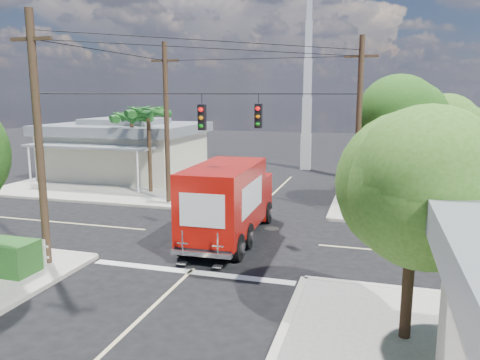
% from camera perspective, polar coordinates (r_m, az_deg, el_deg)
% --- Properties ---
extents(ground, '(120.00, 120.00, 0.00)m').
position_cam_1_polar(ground, '(20.71, -1.56, -6.95)').
color(ground, black).
rests_on(ground, ground).
extents(sidewalk_ne, '(14.12, 14.12, 0.14)m').
position_cam_1_polar(sidewalk_ne, '(30.70, 24.92, -2.08)').
color(sidewalk_ne, gray).
rests_on(sidewalk_ne, ground).
extents(sidewalk_nw, '(14.12, 14.12, 0.14)m').
position_cam_1_polar(sidewalk_nw, '(34.73, -13.26, -0.05)').
color(sidewalk_nw, gray).
rests_on(sidewalk_nw, ground).
extents(road_markings, '(32.00, 32.00, 0.01)m').
position_cam_1_polar(road_markings, '(19.38, -2.90, -8.17)').
color(road_markings, beige).
rests_on(road_markings, ground).
extents(building_nw, '(10.80, 10.20, 4.30)m').
position_cam_1_polar(building_nw, '(36.34, -13.72, 3.81)').
color(building_nw, beige).
rests_on(building_nw, sidewalk_nw).
extents(radio_tower, '(0.80, 0.80, 17.00)m').
position_cam_1_polar(radio_tower, '(39.23, 8.18, 9.46)').
color(radio_tower, silver).
rests_on(radio_tower, ground).
extents(tree_ne_front, '(4.21, 4.14, 6.66)m').
position_cam_1_polar(tree_ne_front, '(25.65, 18.90, 6.67)').
color(tree_ne_front, '#422D1C').
rests_on(tree_ne_front, sidewalk_ne).
extents(tree_ne_back, '(3.77, 3.66, 5.82)m').
position_cam_1_polar(tree_ne_back, '(28.11, 23.96, 5.43)').
color(tree_ne_back, '#422D1C').
rests_on(tree_ne_back, sidewalk_ne).
extents(tree_se, '(3.67, 3.54, 5.62)m').
position_cam_1_polar(tree_se, '(11.81, 20.56, -0.60)').
color(tree_se, '#422D1C').
rests_on(tree_se, sidewalk_se).
extents(palm_nw_front, '(3.01, 3.08, 5.59)m').
position_cam_1_polar(palm_nw_front, '(29.63, -11.13, 7.98)').
color(palm_nw_front, '#422D1C').
rests_on(palm_nw_front, sidewalk_nw).
extents(palm_nw_back, '(3.01, 3.08, 5.19)m').
position_cam_1_polar(palm_nw_back, '(31.92, -13.09, 7.39)').
color(palm_nw_back, '#422D1C').
rests_on(palm_nw_back, sidewalk_nw).
extents(utility_poles, '(12.00, 10.68, 9.00)m').
position_cam_1_polar(utility_poles, '(21.86, -4.31, 6.42)').
color(utility_poles, '#473321').
rests_on(utility_poles, ground).
extents(vending_boxes, '(1.90, 0.50, 1.10)m').
position_cam_1_polar(vending_boxes, '(25.62, 16.84, -2.44)').
color(vending_boxes, '#B32319').
rests_on(vending_boxes, sidewalk_ne).
extents(delivery_truck, '(2.65, 7.76, 3.32)m').
position_cam_1_polar(delivery_truck, '(20.06, -1.36, -2.53)').
color(delivery_truck, black).
rests_on(delivery_truck, ground).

